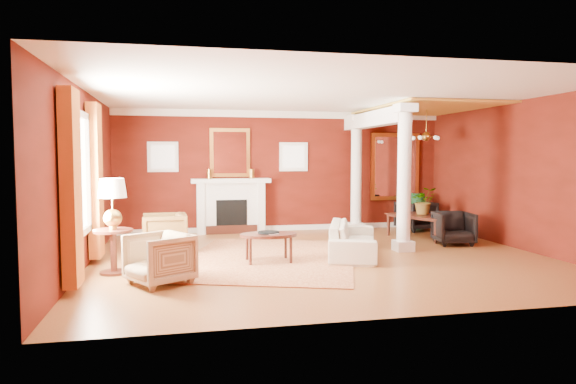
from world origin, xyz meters
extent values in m
plane|color=brown|center=(0.00, 0.00, 0.00)|extent=(8.00, 8.00, 0.00)
cube|color=#60160D|center=(0.00, 3.50, 1.45)|extent=(8.00, 0.04, 2.90)
cube|color=#60160D|center=(0.00, -3.50, 1.45)|extent=(8.00, 0.04, 2.90)
cube|color=#60160D|center=(-4.00, 0.00, 1.45)|extent=(0.04, 7.00, 2.90)
cube|color=#60160D|center=(4.00, 0.00, 1.45)|extent=(0.04, 7.00, 2.90)
cube|color=white|center=(0.00, 0.00, 2.90)|extent=(8.00, 7.00, 0.04)
cube|color=white|center=(-1.30, 3.33, 0.60)|extent=(1.60, 0.34, 1.20)
cube|color=black|center=(-1.30, 3.16, 0.45)|extent=(0.72, 0.03, 0.70)
cube|color=black|center=(-1.30, 3.16, 0.10)|extent=(1.20, 0.05, 0.20)
cube|color=white|center=(-1.30, 3.29, 1.24)|extent=(1.85, 0.42, 0.10)
cube|color=white|center=(-2.00, 3.30, 0.60)|extent=(0.16, 0.40, 1.20)
cube|color=white|center=(-0.60, 3.30, 0.60)|extent=(0.16, 0.40, 1.20)
cube|color=gold|center=(-1.30, 3.46, 1.90)|extent=(0.95, 0.06, 1.15)
cube|color=white|center=(-1.30, 3.42, 1.90)|extent=(0.78, 0.02, 0.98)
cube|color=white|center=(-2.85, 3.47, 1.80)|extent=(0.70, 0.06, 0.70)
cube|color=white|center=(-2.85, 3.44, 1.80)|extent=(0.54, 0.02, 0.54)
cube|color=white|center=(0.25, 3.47, 1.80)|extent=(0.70, 0.06, 0.70)
cube|color=white|center=(0.25, 3.44, 1.80)|extent=(0.54, 0.02, 0.54)
cube|color=white|center=(-3.98, -0.60, 1.55)|extent=(0.03, 1.30, 1.70)
cube|color=white|center=(-3.95, -1.30, 1.55)|extent=(0.08, 0.10, 1.90)
cube|color=white|center=(-3.95, 0.10, 1.55)|extent=(0.08, 0.10, 1.90)
cube|color=#A4551C|center=(-3.88, -1.60, 1.40)|extent=(0.18, 0.55, 2.60)
cube|color=#A4551C|center=(-3.88, 0.40, 1.40)|extent=(0.18, 0.55, 2.60)
cube|color=white|center=(1.70, 0.30, 0.10)|extent=(0.34, 0.34, 0.20)
cylinder|color=white|center=(1.70, 0.30, 1.45)|extent=(0.26, 0.26, 2.50)
cube|color=white|center=(1.70, 0.30, 2.72)|extent=(0.36, 0.36, 0.16)
cube|color=white|center=(1.70, 3.00, 0.10)|extent=(0.34, 0.34, 0.20)
cylinder|color=white|center=(1.70, 3.00, 1.45)|extent=(0.26, 0.26, 2.50)
cube|color=white|center=(1.70, 3.00, 2.72)|extent=(0.36, 0.36, 0.16)
cube|color=white|center=(1.70, 1.90, 2.62)|extent=(0.30, 3.20, 0.32)
cube|color=gold|center=(2.85, 1.75, 2.87)|extent=(2.30, 3.40, 0.04)
cube|color=gold|center=(2.90, 3.46, 1.55)|extent=(1.30, 0.06, 1.70)
cube|color=white|center=(2.90, 3.42, 1.55)|extent=(1.10, 0.02, 1.50)
cylinder|color=#B38B38|center=(2.90, 1.80, 2.58)|extent=(0.02, 0.02, 0.65)
sphere|color=#B38B38|center=(2.90, 1.80, 2.25)|extent=(0.20, 0.20, 0.20)
sphere|color=beige|center=(3.18, 1.80, 2.22)|extent=(0.09, 0.09, 0.09)
sphere|color=beige|center=(2.99, 2.07, 2.22)|extent=(0.09, 0.09, 0.09)
sphere|color=beige|center=(2.67, 1.96, 2.22)|extent=(0.09, 0.09, 0.09)
sphere|color=beige|center=(2.67, 1.64, 2.22)|extent=(0.09, 0.09, 0.09)
sphere|color=beige|center=(2.99, 1.53, 2.22)|extent=(0.09, 0.09, 0.09)
cube|color=white|center=(0.00, 3.46, 2.82)|extent=(8.00, 0.08, 0.16)
cube|color=white|center=(0.00, 3.46, 0.06)|extent=(8.00, 0.08, 0.12)
cube|color=maroon|center=(-0.94, 0.08, 0.01)|extent=(4.04, 4.65, 0.02)
imported|color=beige|center=(0.61, 0.10, 0.40)|extent=(1.25, 2.14, 0.81)
imported|color=black|center=(-2.78, 1.10, 0.41)|extent=(0.78, 0.83, 0.82)
imported|color=tan|center=(-2.78, -1.37, 0.40)|extent=(1.03, 1.04, 0.80)
cylinder|color=black|center=(-1.01, -0.20, 0.47)|extent=(0.98, 0.98, 0.05)
cylinder|color=black|center=(-1.35, -0.42, 0.22)|extent=(0.05, 0.05, 0.44)
cylinder|color=black|center=(-0.66, -0.42, 0.22)|extent=(0.05, 0.05, 0.44)
cylinder|color=black|center=(-1.35, 0.01, 0.22)|extent=(0.05, 0.05, 0.44)
cylinder|color=black|center=(-0.66, 0.01, 0.22)|extent=(0.05, 0.05, 0.44)
imported|color=black|center=(-1.04, -0.27, 0.61)|extent=(0.17, 0.03, 0.23)
cylinder|color=black|center=(-3.50, -0.55, 0.02)|extent=(0.43, 0.43, 0.04)
cylinder|color=black|center=(-3.50, -0.55, 0.33)|extent=(0.10, 0.10, 0.67)
cylinder|color=black|center=(-3.50, -0.55, 0.67)|extent=(0.59, 0.59, 0.04)
sphere|color=#B38B38|center=(-3.50, -0.55, 0.87)|extent=(0.28, 0.28, 0.28)
cylinder|color=#B38B38|center=(-3.50, -0.55, 1.06)|extent=(0.03, 0.03, 0.30)
cone|color=beige|center=(-3.50, -0.55, 1.33)|extent=(0.43, 0.43, 0.30)
imported|color=black|center=(2.78, 1.68, 0.41)|extent=(1.07, 1.55, 0.82)
imported|color=black|center=(3.02, 0.75, 0.37)|extent=(0.82, 0.79, 0.74)
imported|color=black|center=(3.16, 2.78, 0.39)|extent=(0.90, 0.86, 0.79)
sphere|color=#133C1E|center=(3.32, 3.00, 0.18)|extent=(0.38, 0.38, 0.38)
cylinder|color=#133C1E|center=(3.32, 3.00, 0.45)|extent=(0.34, 0.34, 0.90)
imported|color=#26591E|center=(2.85, 1.75, 1.06)|extent=(0.70, 0.74, 0.48)
camera|label=1|loc=(-2.49, -8.76, 1.81)|focal=32.00mm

